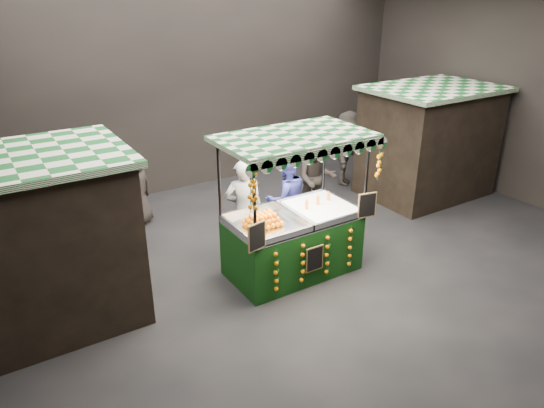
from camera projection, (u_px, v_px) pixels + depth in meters
ground at (315, 268)px, 9.03m from camera, size 12.00×12.00×0.00m
market_hall at (322, 78)px, 7.67m from camera, size 12.10×10.10×5.05m
neighbour_stall_left at (29, 244)px, 7.13m from camera, size 3.00×2.20×2.60m
neighbour_stall_right at (428, 141)px, 11.81m from camera, size 3.00×2.20×2.60m
juice_stall at (294, 232)px, 8.62m from camera, size 2.59×1.52×2.51m
vendor_grey at (244, 210)px, 9.04m from camera, size 0.82×0.68×1.92m
vendor_blue at (286, 199)px, 9.65m from camera, size 0.96×0.80×1.80m
shopper_0 at (119, 204)px, 9.66m from camera, size 0.64×0.47×1.62m
shopper_1 at (316, 178)px, 10.72m from camera, size 1.09×1.02×1.79m
shopper_2 at (92, 183)px, 10.49m from camera, size 1.11×0.79×1.76m
shopper_3 at (347, 149)px, 12.51m from camera, size 1.39×1.31×1.88m
shopper_4 at (136, 189)px, 10.43m from camera, size 0.91×0.75×1.59m
shopper_5 at (385, 140)px, 13.16m from camera, size 1.43×1.80×1.92m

